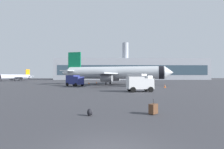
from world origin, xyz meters
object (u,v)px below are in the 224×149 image
(airplane_at_gate, at_px, (114,73))
(rolling_suitcase, at_px, (153,109))
(service_truck, at_px, (75,80))
(cargo_van, at_px, (140,83))
(safety_cone_mid, at_px, (133,82))
(safety_cone_outer, at_px, (89,83))
(airplane_taxiing, at_px, (15,77))
(safety_cone_far, at_px, (165,86))
(traveller_backpack, at_px, (90,112))
(safety_cone_near, at_px, (97,82))
(fuel_truck, at_px, (139,80))

(airplane_at_gate, xyz_separation_m, rolling_suitcase, (1.52, -41.95, -3.27))
(service_truck, distance_m, cargo_van, 22.03)
(safety_cone_mid, xyz_separation_m, safety_cone_outer, (-15.55, -3.99, 0.04))
(airplane_taxiing, xyz_separation_m, safety_cone_outer, (42.45, -32.69, -1.88))
(airplane_taxiing, xyz_separation_m, safety_cone_far, (62.28, -52.35, -1.85))
(safety_cone_far, height_order, safety_cone_outer, safety_cone_far)
(traveller_backpack, bearing_deg, cargo_van, 69.59)
(airplane_at_gate, xyz_separation_m, service_truck, (-10.63, -7.69, -2.05))
(service_truck, height_order, safety_cone_far, service_truck)
(cargo_van, distance_m, safety_cone_near, 35.42)
(fuel_truck, bearing_deg, safety_cone_near, 122.13)
(safety_cone_near, xyz_separation_m, safety_cone_far, (17.48, -23.38, 0.01))
(safety_cone_near, bearing_deg, rolling_suitcase, -81.77)
(airplane_taxiing, height_order, cargo_van, airplane_taxiing)
(airplane_taxiing, xyz_separation_m, fuel_truck, (57.03, -48.43, -0.45))
(safety_cone_mid, bearing_deg, safety_cone_near, -178.80)
(fuel_truck, xyz_separation_m, rolling_suitcase, (-4.76, -32.13, -1.38))
(airplane_at_gate, xyz_separation_m, safety_cone_outer, (-8.30, 5.92, -3.31))
(airplane_at_gate, height_order, cargo_van, airplane_at_gate)
(safety_cone_mid, bearing_deg, rolling_suitcase, -96.30)
(airplane_at_gate, xyz_separation_m, safety_cone_near, (-5.94, 9.64, -3.29))
(fuel_truck, xyz_separation_m, safety_cone_near, (-12.22, 19.46, -1.41))
(safety_cone_mid, xyz_separation_m, safety_cone_far, (4.29, -23.66, 0.07))
(cargo_van, bearing_deg, safety_cone_near, 105.80)
(service_truck, relative_size, safety_cone_mid, 8.30)
(fuel_truck, bearing_deg, traveller_backpack, -105.88)
(fuel_truck, height_order, safety_cone_near, fuel_truck)
(safety_cone_outer, distance_m, traveller_backpack, 48.54)
(service_truck, xyz_separation_m, safety_cone_far, (22.16, -6.05, -1.23))
(safety_cone_near, relative_size, safety_cone_far, 0.98)
(fuel_truck, distance_m, cargo_van, 14.83)
(airplane_at_gate, relative_size, safety_cone_far, 46.46)
(airplane_taxiing, height_order, safety_cone_mid, airplane_taxiing)
(safety_cone_near, height_order, rolling_suitcase, rolling_suitcase)
(airplane_taxiing, distance_m, safety_cone_outer, 53.61)
(cargo_van, relative_size, safety_cone_near, 6.27)
(airplane_at_gate, bearing_deg, service_truck, -144.13)
(fuel_truck, xyz_separation_m, traveller_backpack, (-9.24, -32.50, -1.54))
(service_truck, distance_m, rolling_suitcase, 36.37)
(safety_cone_outer, bearing_deg, fuel_truck, -47.20)
(airplane_at_gate, height_order, safety_cone_far, airplane_at_gate)
(cargo_van, relative_size, rolling_suitcase, 4.22)
(traveller_backpack, bearing_deg, safety_cone_mid, 78.94)
(safety_cone_mid, bearing_deg, airplane_taxiing, 153.67)
(service_truck, height_order, safety_cone_mid, service_truck)
(safety_cone_near, distance_m, rolling_suitcase, 52.12)
(airplane_at_gate, bearing_deg, fuel_truck, -57.41)
(cargo_van, bearing_deg, safety_cone_mid, 84.10)
(airplane_taxiing, bearing_deg, fuel_truck, -40.34)
(airplane_taxiing, distance_m, traveller_backpack, 94.01)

